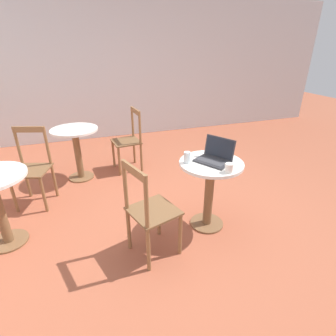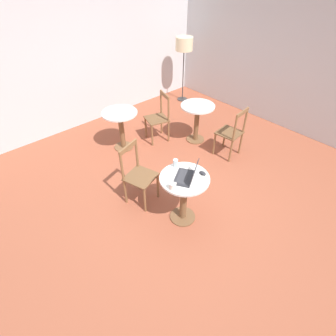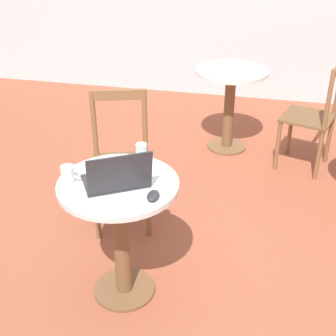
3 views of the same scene
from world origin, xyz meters
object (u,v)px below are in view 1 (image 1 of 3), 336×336
(chair_mid_front, at_px, (129,141))
(chair_near_back, at_px, (149,212))
(laptop, at_px, (215,157))
(drinking_glass, at_px, (187,157))
(mouse, at_px, (211,152))
(cafe_table_near, at_px, (210,181))
(mug, at_px, (229,168))
(chair_far_right, at_px, (32,168))
(cafe_table_mid, at_px, (76,143))

(chair_mid_front, bearing_deg, chair_near_back, 174.15)
(laptop, distance_m, drinking_glass, 0.28)
(chair_near_back, height_order, mouse, chair_near_back)
(chair_near_back, distance_m, drinking_glass, 0.65)
(cafe_table_near, bearing_deg, mug, -170.32)
(chair_far_right, distance_m, laptop, 2.17)
(laptop, bearing_deg, chair_far_right, 59.19)
(cafe_table_mid, distance_m, mouse, 1.99)
(mouse, bearing_deg, laptop, 161.16)
(cafe_table_near, relative_size, mug, 6.85)
(cafe_table_near, relative_size, chair_far_right, 0.80)
(laptop, height_order, mug, laptop)
(mug, bearing_deg, cafe_table_near, 9.68)
(cafe_table_near, bearing_deg, cafe_table_mid, 38.17)
(laptop, height_order, drinking_glass, laptop)
(chair_mid_front, relative_size, mouse, 9.47)
(mouse, bearing_deg, cafe_table_mid, 44.50)
(chair_mid_front, bearing_deg, laptop, -162.16)
(drinking_glass, bearing_deg, chair_far_right, 56.38)
(laptop, bearing_deg, chair_near_back, 107.23)
(cafe_table_near, relative_size, chair_mid_front, 0.80)
(cafe_table_mid, height_order, chair_mid_front, chair_mid_front)
(chair_mid_front, distance_m, drinking_glass, 1.70)
(mouse, bearing_deg, cafe_table_near, 153.77)
(chair_near_back, relative_size, chair_far_right, 1.00)
(cafe_table_mid, xyz_separation_m, mug, (-1.88, -1.32, 0.26))
(chair_mid_front, xyz_separation_m, chair_far_right, (-0.60, 1.29, 0.00))
(chair_near_back, relative_size, chair_mid_front, 1.00)
(drinking_glass, bearing_deg, cafe_table_near, -104.99)
(cafe_table_mid, height_order, mouse, mouse)
(mug, bearing_deg, cafe_table_mid, 35.10)
(chair_far_right, xyz_separation_m, mug, (-1.36, -1.85, 0.33))
(cafe_table_near, height_order, chair_far_right, chair_far_right)
(cafe_table_near, bearing_deg, chair_mid_front, 16.67)
(cafe_table_near, xyz_separation_m, cafe_table_mid, (1.62, 1.28, 0.00))
(chair_near_back, bearing_deg, laptop, -72.77)
(cafe_table_mid, xyz_separation_m, chair_far_right, (-0.52, 0.53, -0.08))
(chair_far_right, bearing_deg, chair_near_back, -140.48)
(chair_near_back, distance_m, mug, 0.82)
(cafe_table_mid, relative_size, chair_far_right, 0.80)
(chair_mid_front, relative_size, drinking_glass, 8.34)
(chair_near_back, height_order, drinking_glass, chair_near_back)
(cafe_table_near, relative_size, laptop, 1.85)
(chair_near_back, bearing_deg, cafe_table_near, -72.56)
(chair_near_back, distance_m, chair_mid_front, 1.94)
(mug, bearing_deg, chair_mid_front, 15.79)
(cafe_table_mid, xyz_separation_m, laptop, (-1.61, -1.31, 0.26))
(cafe_table_mid, distance_m, mug, 2.31)
(chair_mid_front, xyz_separation_m, laptop, (-1.70, -0.55, 0.34))
(cafe_table_near, xyz_separation_m, chair_far_right, (1.10, 1.80, -0.08))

